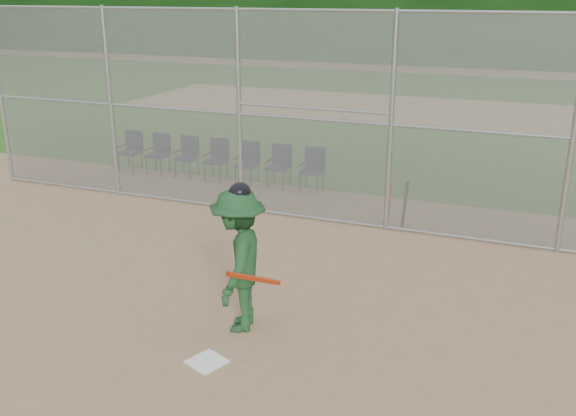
% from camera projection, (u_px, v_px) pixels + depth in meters
% --- Properties ---
extents(ground, '(100.00, 100.00, 0.00)m').
position_uv_depth(ground, '(215.00, 351.00, 8.03)').
color(ground, tan).
rests_on(ground, ground).
extents(grass_strip, '(100.00, 100.00, 0.00)m').
position_uv_depth(grass_strip, '(440.00, 111.00, 23.89)').
color(grass_strip, '#295D1B').
rests_on(grass_strip, ground).
extents(dirt_patch_far, '(24.00, 24.00, 0.00)m').
position_uv_depth(dirt_patch_far, '(440.00, 111.00, 23.89)').
color(dirt_patch_far, tan).
rests_on(dirt_patch_far, ground).
extents(backstop_fence, '(16.09, 0.09, 4.00)m').
position_uv_depth(backstop_fence, '(338.00, 117.00, 11.77)').
color(backstop_fence, gray).
rests_on(backstop_fence, ground).
extents(home_plate, '(0.52, 0.52, 0.02)m').
position_uv_depth(home_plate, '(207.00, 362.00, 7.78)').
color(home_plate, white).
rests_on(home_plate, ground).
extents(batter_at_plate, '(1.11, 1.46, 2.02)m').
position_uv_depth(batter_at_plate, '(239.00, 260.00, 8.30)').
color(batter_at_plate, '#1C4622').
rests_on(batter_at_plate, ground).
extents(spare_bats, '(0.36, 0.33, 0.83)m').
position_uv_depth(spare_bats, '(397.00, 203.00, 12.27)').
color(spare_bats, '#D84C14').
rests_on(spare_bats, ground).
extents(chair_0, '(0.54, 0.52, 0.96)m').
position_uv_depth(chair_0, '(130.00, 151.00, 15.93)').
color(chair_0, '#0F193A').
rests_on(chair_0, ground).
extents(chair_1, '(0.54, 0.52, 0.96)m').
position_uv_depth(chair_1, '(157.00, 154.00, 15.65)').
color(chair_1, '#0F193A').
rests_on(chair_1, ground).
extents(chair_2, '(0.54, 0.52, 0.96)m').
position_uv_depth(chair_2, '(186.00, 157.00, 15.38)').
color(chair_2, '#0F193A').
rests_on(chair_2, ground).
extents(chair_3, '(0.54, 0.52, 0.96)m').
position_uv_depth(chair_3, '(216.00, 160.00, 15.10)').
color(chair_3, '#0F193A').
rests_on(chair_3, ground).
extents(chair_4, '(0.54, 0.52, 0.96)m').
position_uv_depth(chair_4, '(247.00, 163.00, 14.82)').
color(chair_4, '#0F193A').
rests_on(chair_4, ground).
extents(chair_5, '(0.54, 0.52, 0.96)m').
position_uv_depth(chair_5, '(278.00, 167.00, 14.55)').
color(chair_5, '#0F193A').
rests_on(chair_5, ground).
extents(chair_6, '(0.54, 0.52, 0.96)m').
position_uv_depth(chair_6, '(312.00, 170.00, 14.27)').
color(chair_6, '#0F193A').
rests_on(chair_6, ground).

